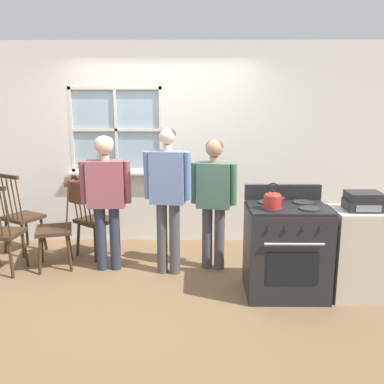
# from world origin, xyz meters

# --- Properties ---
(ground_plane) EXTENTS (16.00, 16.00, 0.00)m
(ground_plane) POSITION_xyz_m (0.00, 0.00, 0.00)
(ground_plane) COLOR brown
(wall_back) EXTENTS (6.40, 0.16, 2.70)m
(wall_back) POSITION_xyz_m (0.04, 1.40, 1.34)
(wall_back) COLOR silver
(wall_back) RESTS_ON ground_plane
(chair_by_window) EXTENTS (0.58, 0.57, 1.05)m
(chair_by_window) POSITION_xyz_m (-0.84, 0.75, 0.47)
(chair_by_window) COLOR #3D2819
(chair_by_window) RESTS_ON ground_plane
(chair_near_wall) EXTENTS (0.50, 0.51, 1.05)m
(chair_near_wall) POSITION_xyz_m (-1.20, 0.38, 0.47)
(chair_near_wall) COLOR #3D2819
(chair_near_wall) RESTS_ON ground_plane
(chair_center_cluster) EXTENTS (0.57, 0.56, 1.05)m
(chair_center_cluster) POSITION_xyz_m (-1.81, 0.88, 0.47)
(chair_center_cluster) COLOR #3D2819
(chair_center_cluster) RESTS_ON ground_plane
(chair_near_stove) EXTENTS (0.46, 0.44, 1.05)m
(chair_near_stove) POSITION_xyz_m (-1.77, 0.20, 0.47)
(chair_near_stove) COLOR #3D2819
(chair_near_stove) RESTS_ON ground_plane
(person_elderly_left) EXTENTS (0.57, 0.24, 1.56)m
(person_elderly_left) POSITION_xyz_m (-0.58, 0.32, 0.96)
(person_elderly_left) COLOR #2D3347
(person_elderly_left) RESTS_ON ground_plane
(person_teen_center) EXTENTS (0.54, 0.26, 1.66)m
(person_teen_center) POSITION_xyz_m (0.13, 0.22, 0.99)
(person_teen_center) COLOR #4C4C51
(person_teen_center) RESTS_ON ground_plane
(person_adult_right) EXTENTS (0.54, 0.28, 1.52)m
(person_adult_right) POSITION_xyz_m (0.64, 0.36, 0.91)
(person_adult_right) COLOR #4C4C51
(person_adult_right) RESTS_ON ground_plane
(stove) EXTENTS (0.80, 0.68, 1.08)m
(stove) POSITION_xyz_m (1.35, -0.28, 0.47)
(stove) COLOR #232326
(stove) RESTS_ON ground_plane
(kettle) EXTENTS (0.21, 0.17, 0.25)m
(kettle) POSITION_xyz_m (1.18, -0.41, 1.02)
(kettle) COLOR red
(kettle) RESTS_ON stove
(potted_plant) EXTENTS (0.13, 0.13, 0.29)m
(potted_plant) POSITION_xyz_m (-0.88, 1.31, 1.06)
(potted_plant) COLOR #935B3D
(potted_plant) RESTS_ON wall_back
(handbag) EXTENTS (0.25, 0.25, 0.31)m
(handbag) POSITION_xyz_m (-0.98, 0.57, 0.88)
(handbag) COLOR brown
(handbag) RESTS_ON chair_by_window
(side_counter) EXTENTS (0.55, 0.50, 0.90)m
(side_counter) POSITION_xyz_m (2.07, -0.32, 0.45)
(side_counter) COLOR beige
(side_counter) RESTS_ON ground_plane
(stereo) EXTENTS (0.34, 0.29, 0.18)m
(stereo) POSITION_xyz_m (2.07, -0.34, 0.99)
(stereo) COLOR #232326
(stereo) RESTS_ON side_counter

